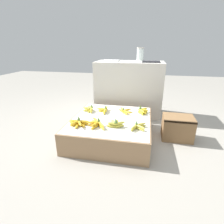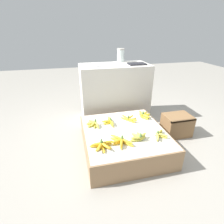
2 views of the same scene
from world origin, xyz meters
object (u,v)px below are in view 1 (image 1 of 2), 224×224
Objects in this scene: glass_jar at (140,54)px; foam_tray_white at (111,61)px; banana_bunch_middle_midright at (125,111)px; banana_bunch_middle_right at (142,111)px; wooden_crate at (177,128)px; banana_bunch_front_left at (78,123)px; banana_bunch_front_midleft at (97,124)px; banana_bunch_middle_midleft at (104,110)px; banana_bunch_front_right at (138,127)px; banana_bunch_front_midright at (115,124)px; banana_bunch_middle_left at (90,109)px.

glass_jar is 0.84× the size of foam_tray_white.
banana_bunch_middle_midright is 0.21m from banana_bunch_middle_right.
wooden_crate is at bearing -14.12° from banana_bunch_middle_right.
banana_bunch_middle_midright is (0.44, 0.48, -0.01)m from banana_bunch_front_left.
banana_bunch_front_midleft is 0.66m from banana_bunch_middle_right.
banana_bunch_middle_midleft is at bearing 176.47° from wooden_crate.
wooden_crate is at bearing 22.62° from banana_bunch_front_midleft.
banana_bunch_front_right reaches higher than banana_bunch_middle_midright.
wooden_crate is at bearing -7.36° from banana_bunch_middle_midright.
banana_bunch_front_right is (0.44, 0.02, -0.00)m from banana_bunch_front_midleft.
banana_bunch_front_right is at bearing -92.38° from banana_bunch_middle_right.
foam_tray_white reaches higher than wooden_crate.
banana_bunch_front_right is at bearing -66.13° from banana_bunch_middle_midright.
banana_bunch_front_right is 0.88× the size of banana_bunch_middle_right.
glass_jar reaches higher than banana_bunch_middle_midright.
banana_bunch_front_midright is at bearing -95.60° from banana_bunch_middle_midright.
foam_tray_white is (-0.53, 0.61, 0.56)m from banana_bunch_middle_right.
banana_bunch_front_midright is (0.40, 0.05, 0.00)m from banana_bunch_front_left.
banana_bunch_middle_right reaches higher than banana_bunch_front_left.
banana_bunch_front_midright is 0.94× the size of banana_bunch_middle_right.
glass_jar is (0.38, 0.87, 0.65)m from banana_bunch_middle_midleft.
banana_bunch_front_midright is at bearing -61.73° from banana_bunch_middle_midleft.
banana_bunch_front_left is at bearing -96.49° from foam_tray_white.
banana_bunch_front_left is at bearing -142.16° from banana_bunch_middle_right.
glass_jar reaches higher than banana_bunch_front_left.
banana_bunch_front_midleft is 0.20m from banana_bunch_front_midright.
banana_bunch_front_midleft is at bearing -62.51° from banana_bunch_middle_left.
glass_jar reaches higher than banana_bunch_middle_right.
banana_bunch_front_midleft is 1.24× the size of banana_bunch_middle_left.
banana_bunch_front_left is 0.49m from banana_bunch_middle_midleft.
banana_bunch_middle_right is at bearing 165.88° from wooden_crate.
banana_bunch_middle_left is at bearing 136.22° from banana_bunch_front_midright.
wooden_crate is 1.56× the size of banana_bunch_middle_midleft.
banana_bunch_front_right is 0.79× the size of foam_tray_white.
banana_bunch_middle_right is at bearing 87.62° from banana_bunch_front_right.
wooden_crate is at bearing 37.80° from banana_bunch_front_right.
banana_bunch_front_midright reaches higher than wooden_crate.
banana_bunch_middle_left is (-0.42, 0.40, -0.01)m from banana_bunch_front_midright.
glass_jar is (-0.09, 0.82, 0.65)m from banana_bunch_middle_right.
banana_bunch_middle_midleft is at bearing 1.82° from banana_bunch_middle_left.
banana_bunch_middle_midleft is at bearing 68.60° from banana_bunch_front_left.
banana_bunch_middle_midright is at bearing 172.64° from wooden_crate.
banana_bunch_middle_right is (0.67, 0.06, 0.00)m from banana_bunch_middle_left.
banana_bunch_front_midright is at bearing -43.78° from banana_bunch_middle_left.
banana_bunch_middle_midright is at bearing 113.87° from banana_bunch_front_right.
banana_bunch_middle_right reaches higher than wooden_crate.
banana_bunch_middle_midleft is at bearing -85.62° from foam_tray_white.
wooden_crate is 0.67m from banana_bunch_middle_midright.
foam_tray_white is at bearing -154.30° from glass_jar.
foam_tray_white is at bearing 104.15° from banana_bunch_front_midright.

